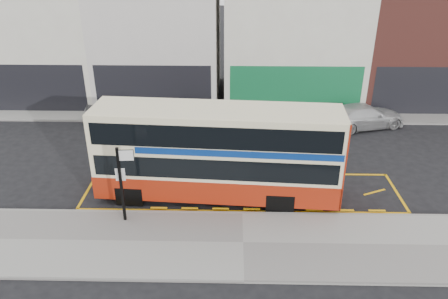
{
  "coord_description": "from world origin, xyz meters",
  "views": [
    {
      "loc": [
        -0.42,
        -15.37,
        10.42
      ],
      "look_at": [
        -0.81,
        2.0,
        1.88
      ],
      "focal_mm": 35.0,
      "sensor_mm": 36.0,
      "label": 1
    }
  ],
  "objects_px": {
    "double_decker_bus": "(218,152)",
    "street_tree_right": "(340,49)",
    "car_white": "(364,116)",
    "bus_stop_post": "(122,178)",
    "car_grey": "(193,114)",
    "car_silver": "(119,110)"
  },
  "relations": [
    {
      "from": "double_decker_bus",
      "to": "street_tree_right",
      "type": "bearing_deg",
      "value": 60.26
    },
    {
      "from": "double_decker_bus",
      "to": "car_grey",
      "type": "xyz_separation_m",
      "value": [
        -1.82,
        8.06,
        -1.48
      ]
    },
    {
      "from": "car_silver",
      "to": "car_white",
      "type": "xyz_separation_m",
      "value": [
        14.94,
        -0.7,
        0.03
      ]
    },
    {
      "from": "car_grey",
      "to": "street_tree_right",
      "type": "bearing_deg",
      "value": -59.14
    },
    {
      "from": "double_decker_bus",
      "to": "car_white",
      "type": "xyz_separation_m",
      "value": [
        8.47,
        7.98,
        -1.46
      ]
    },
    {
      "from": "double_decker_bus",
      "to": "car_white",
      "type": "relative_size",
      "value": 2.14
    },
    {
      "from": "double_decker_bus",
      "to": "bus_stop_post",
      "type": "relative_size",
      "value": 3.27
    },
    {
      "from": "car_silver",
      "to": "car_grey",
      "type": "xyz_separation_m",
      "value": [
        4.65,
        -0.62,
        0.01
      ]
    },
    {
      "from": "bus_stop_post",
      "to": "double_decker_bus",
      "type": "bearing_deg",
      "value": 25.34
    },
    {
      "from": "car_white",
      "to": "street_tree_right",
      "type": "xyz_separation_m",
      "value": [
        -1.19,
        2.93,
        3.3
      ]
    },
    {
      "from": "car_silver",
      "to": "street_tree_right",
      "type": "height_order",
      "value": "street_tree_right"
    },
    {
      "from": "car_grey",
      "to": "street_tree_right",
      "type": "relative_size",
      "value": 0.71
    },
    {
      "from": "car_silver",
      "to": "street_tree_right",
      "type": "relative_size",
      "value": 0.68
    },
    {
      "from": "bus_stop_post",
      "to": "car_silver",
      "type": "height_order",
      "value": "bus_stop_post"
    },
    {
      "from": "double_decker_bus",
      "to": "bus_stop_post",
      "type": "height_order",
      "value": "double_decker_bus"
    },
    {
      "from": "car_grey",
      "to": "bus_stop_post",
      "type": "bearing_deg",
      "value": -176.56
    },
    {
      "from": "double_decker_bus",
      "to": "car_white",
      "type": "height_order",
      "value": "double_decker_bus"
    },
    {
      "from": "bus_stop_post",
      "to": "car_grey",
      "type": "xyz_separation_m",
      "value": [
        1.79,
        10.12,
        -1.37
      ]
    },
    {
      "from": "car_grey",
      "to": "street_tree_right",
      "type": "height_order",
      "value": "street_tree_right"
    },
    {
      "from": "car_grey",
      "to": "car_silver",
      "type": "bearing_deg",
      "value": 95.92
    },
    {
      "from": "double_decker_bus",
      "to": "street_tree_right",
      "type": "xyz_separation_m",
      "value": [
        7.27,
        10.91,
        1.84
      ]
    },
    {
      "from": "bus_stop_post",
      "to": "car_silver",
      "type": "distance_m",
      "value": 11.19
    }
  ]
}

